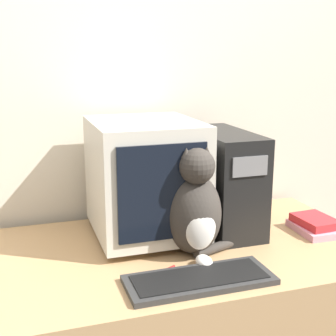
% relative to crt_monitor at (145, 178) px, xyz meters
% --- Properties ---
extents(wall_back, '(7.00, 0.05, 2.50)m').
position_rel_crt_monitor_xyz_m(wall_back, '(0.03, 0.31, 0.25)').
color(wall_back, beige).
rests_on(wall_back, ground_plane).
extents(crt_monitor, '(0.37, 0.44, 0.43)m').
position_rel_crt_monitor_xyz_m(crt_monitor, '(0.00, 0.00, 0.00)').
color(crt_monitor, beige).
rests_on(crt_monitor, desk).
extents(computer_tower, '(0.19, 0.43, 0.38)m').
position_rel_crt_monitor_xyz_m(computer_tower, '(0.31, -0.01, -0.03)').
color(computer_tower, black).
rests_on(computer_tower, desk).
extents(keyboard, '(0.45, 0.18, 0.02)m').
position_rel_crt_monitor_xyz_m(keyboard, '(0.05, -0.41, -0.21)').
color(keyboard, '#2D2D2D').
rests_on(keyboard, desk).
extents(cat, '(0.28, 0.27, 0.38)m').
position_rel_crt_monitor_xyz_m(cat, '(0.11, -0.20, -0.07)').
color(cat, '#38332D').
rests_on(cat, desk).
extents(book_stack, '(0.15, 0.20, 0.06)m').
position_rel_crt_monitor_xyz_m(book_stack, '(0.63, -0.16, -0.20)').
color(book_stack, pink).
rests_on(book_stack, desk).
extents(pen, '(0.14, 0.07, 0.01)m').
position_rel_crt_monitor_xyz_m(pen, '(-0.06, -0.32, -0.22)').
color(pen, maroon).
rests_on(pen, desk).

